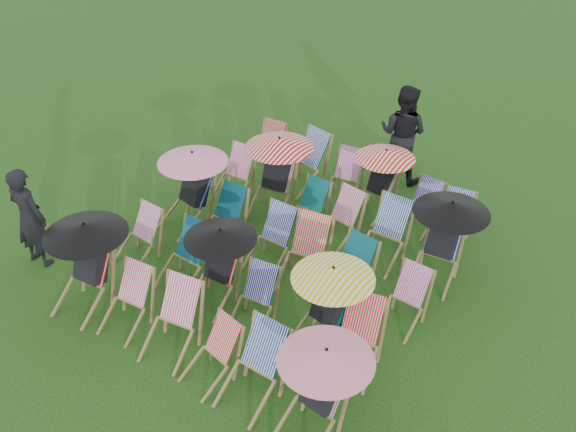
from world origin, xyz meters
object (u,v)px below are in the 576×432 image
Objects in this scene: deckchair_0 at (84,264)px; person_left at (29,217)px; deckchair_5 at (316,391)px; person_rear at (403,133)px; deckchair_29 at (454,220)px.

deckchair_0 is 1.49m from person_left.
person_left reaches higher than deckchair_5.
person_rear is (2.14, 5.86, 0.21)m from deckchair_0.
person_left is 0.91× the size of person_rear.
deckchair_29 is 0.47× the size of person_left.
deckchair_5 is 5.43m from person_left.
deckchair_5 is 6.14m from person_rear.
deckchair_0 reaches higher than deckchair_5.
person_left is (-5.27, -4.33, 0.46)m from deckchair_29.
person_rear is (-1.66, 1.33, 0.55)m from deckchair_29.
deckchair_0 is 5.92m from deckchair_29.
deckchair_5 is 0.70× the size of person_rear.
deckchair_29 is at bearing 138.41° from person_rear.
deckchair_5 is at bearing -95.69° from deckchair_29.
person_rear is at bearing -128.41° from person_left.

